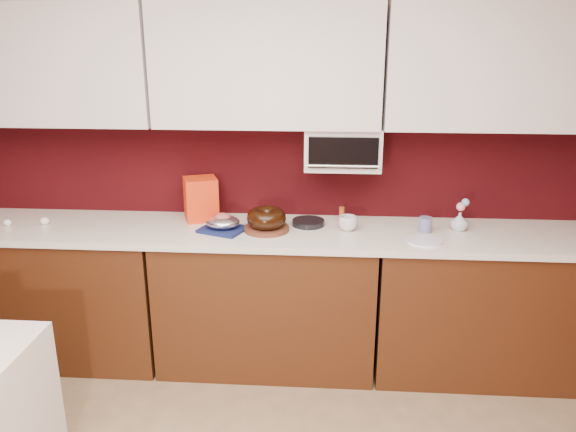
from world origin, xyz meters
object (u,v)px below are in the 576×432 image
at_px(toaster_oven, 343,147).
at_px(flower_vase, 459,220).
at_px(foil_ham_nest, 223,222).
at_px(coffee_mug, 348,222).
at_px(pandoro_box, 201,199).
at_px(blue_jar, 425,225).
at_px(bundt_cake, 266,218).

xyz_separation_m(toaster_oven, flower_vase, (0.71, -0.10, -0.41)).
xyz_separation_m(foil_ham_nest, coffee_mug, (0.75, 0.06, -0.00)).
bearing_deg(flower_vase, pandoro_box, 176.35).
height_order(toaster_oven, blue_jar, toaster_oven).
height_order(blue_jar, flower_vase, flower_vase).
bearing_deg(toaster_oven, bundt_cake, -157.21).
relative_size(bundt_cake, pandoro_box, 0.87).
height_order(bundt_cake, pandoro_box, pandoro_box).
height_order(toaster_oven, coffee_mug, toaster_oven).
height_order(bundt_cake, coffee_mug, bundt_cake).
xyz_separation_m(bundt_cake, blue_jar, (0.94, 0.04, -0.03)).
bearing_deg(foil_ham_nest, bundt_cake, 4.79).
distance_m(toaster_oven, flower_vase, 0.82).
bearing_deg(bundt_cake, foil_ham_nest, -175.21).
distance_m(blue_jar, flower_vase, 0.21).
relative_size(pandoro_box, flower_vase, 2.14).
distance_m(foil_ham_nest, coffee_mug, 0.75).
bearing_deg(foil_ham_nest, blue_jar, 3.12).
xyz_separation_m(pandoro_box, blue_jar, (1.38, -0.15, -0.09)).
bearing_deg(coffee_mug, toaster_oven, 105.22).
xyz_separation_m(bundt_cake, foil_ham_nest, (-0.26, -0.02, -0.03)).
height_order(bundt_cake, flower_vase, bundt_cake).
bearing_deg(coffee_mug, foil_ham_nest, -175.31).
distance_m(foil_ham_nest, blue_jar, 1.21).
height_order(coffee_mug, flower_vase, flower_vase).
relative_size(coffee_mug, flower_vase, 0.86).
height_order(foil_ham_nest, coffee_mug, coffee_mug).
xyz_separation_m(pandoro_box, coffee_mug, (0.92, -0.15, -0.08)).
relative_size(toaster_oven, flower_vase, 3.57).
relative_size(pandoro_box, blue_jar, 2.97).
bearing_deg(pandoro_box, bundt_cake, -44.02).
bearing_deg(bundt_cake, blue_jar, 2.66).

